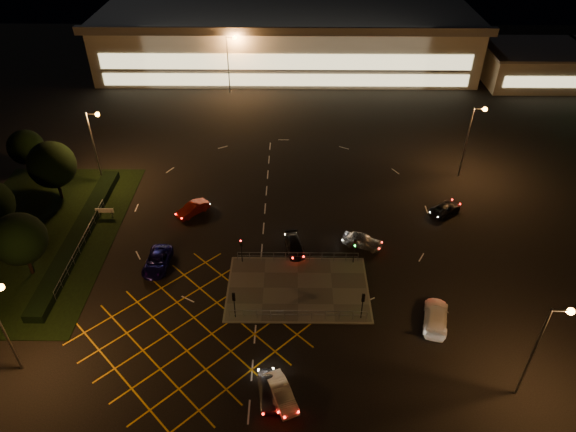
{
  "coord_description": "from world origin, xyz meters",
  "views": [
    {
      "loc": [
        1.39,
        -39.66,
        37.07
      ],
      "look_at": [
        0.89,
        7.77,
        2.0
      ],
      "focal_mm": 32.0,
      "sensor_mm": 36.0,
      "label": 1
    }
  ],
  "objects_px": {
    "signal_sw": "(234,300)",
    "car_far_dkgrey": "(294,246)",
    "signal_nw": "(241,245)",
    "car_east_grey": "(445,208)",
    "car_left_blue": "(157,261)",
    "signal_se": "(363,301)",
    "signal_ne": "(355,246)",
    "car_near_silver": "(268,390)",
    "car_queue_white": "(281,393)",
    "car_right_silver": "(362,240)",
    "car_approach_white": "(436,317)",
    "car_circ_red": "(193,209)"
  },
  "relations": [
    {
      "from": "car_left_blue",
      "to": "signal_sw",
      "type": "bearing_deg",
      "value": -36.46
    },
    {
      "from": "signal_sw",
      "to": "car_east_grey",
      "type": "distance_m",
      "value": 29.75
    },
    {
      "from": "car_right_silver",
      "to": "car_approach_white",
      "type": "height_order",
      "value": "car_approach_white"
    },
    {
      "from": "car_far_dkgrey",
      "to": "car_right_silver",
      "type": "bearing_deg",
      "value": -5.55
    },
    {
      "from": "signal_ne",
      "to": "car_right_silver",
      "type": "relative_size",
      "value": 0.7
    },
    {
      "from": "signal_se",
      "to": "car_left_blue",
      "type": "height_order",
      "value": "signal_se"
    },
    {
      "from": "car_near_silver",
      "to": "car_right_silver",
      "type": "height_order",
      "value": "car_right_silver"
    },
    {
      "from": "car_right_silver",
      "to": "signal_ne",
      "type": "bearing_deg",
      "value": 178.47
    },
    {
      "from": "signal_nw",
      "to": "car_far_dkgrey",
      "type": "relative_size",
      "value": 0.73
    },
    {
      "from": "signal_sw",
      "to": "car_queue_white",
      "type": "xyz_separation_m",
      "value": [
        4.58,
        -8.74,
        -1.66
      ]
    },
    {
      "from": "signal_sw",
      "to": "car_approach_white",
      "type": "height_order",
      "value": "signal_sw"
    },
    {
      "from": "signal_nw",
      "to": "car_queue_white",
      "type": "height_order",
      "value": "signal_nw"
    },
    {
      "from": "signal_ne",
      "to": "car_right_silver",
      "type": "distance_m",
      "value": 3.56
    },
    {
      "from": "car_left_blue",
      "to": "car_far_dkgrey",
      "type": "xyz_separation_m",
      "value": [
        14.61,
        2.85,
        -0.1
      ]
    },
    {
      "from": "signal_ne",
      "to": "car_left_blue",
      "type": "xyz_separation_m",
      "value": [
        -20.98,
        -0.74,
        -1.64
      ]
    },
    {
      "from": "signal_nw",
      "to": "car_east_grey",
      "type": "height_order",
      "value": "signal_nw"
    },
    {
      "from": "car_left_blue",
      "to": "car_approach_white",
      "type": "distance_m",
      "value": 28.97
    },
    {
      "from": "signal_ne",
      "to": "car_circ_red",
      "type": "height_order",
      "value": "signal_ne"
    },
    {
      "from": "signal_se",
      "to": "car_far_dkgrey",
      "type": "bearing_deg",
      "value": -57.72
    },
    {
      "from": "signal_sw",
      "to": "car_far_dkgrey",
      "type": "relative_size",
      "value": 0.73
    },
    {
      "from": "car_circ_red",
      "to": "car_near_silver",
      "type": "bearing_deg",
      "value": -24.48
    },
    {
      "from": "signal_se",
      "to": "car_right_silver",
      "type": "distance_m",
      "value": 11.1
    },
    {
      "from": "signal_se",
      "to": "car_near_silver",
      "type": "distance_m",
      "value": 12.12
    },
    {
      "from": "car_approach_white",
      "to": "car_queue_white",
      "type": "bearing_deg",
      "value": 44.72
    },
    {
      "from": "signal_sw",
      "to": "car_queue_white",
      "type": "distance_m",
      "value": 10.01
    },
    {
      "from": "car_far_dkgrey",
      "to": "car_circ_red",
      "type": "bearing_deg",
      "value": 139.66
    },
    {
      "from": "signal_sw",
      "to": "signal_ne",
      "type": "bearing_deg",
      "value": -146.35
    },
    {
      "from": "car_near_silver",
      "to": "car_approach_white",
      "type": "distance_m",
      "value": 17.45
    },
    {
      "from": "signal_ne",
      "to": "car_right_silver",
      "type": "bearing_deg",
      "value": 66.98
    },
    {
      "from": "car_circ_red",
      "to": "signal_ne",
      "type": "bearing_deg",
      "value": 18.17
    },
    {
      "from": "car_approach_white",
      "to": "signal_nw",
      "type": "bearing_deg",
      "value": -9.26
    },
    {
      "from": "signal_se",
      "to": "signal_ne",
      "type": "distance_m",
      "value": 7.99
    },
    {
      "from": "signal_se",
      "to": "car_queue_white",
      "type": "xyz_separation_m",
      "value": [
        -7.42,
        -8.74,
        -1.66
      ]
    },
    {
      "from": "car_near_silver",
      "to": "car_left_blue",
      "type": "relative_size",
      "value": 0.77
    },
    {
      "from": "signal_ne",
      "to": "car_right_silver",
      "type": "xyz_separation_m",
      "value": [
        1.24,
        2.93,
        -1.6
      ]
    },
    {
      "from": "signal_sw",
      "to": "car_east_grey",
      "type": "bearing_deg",
      "value": -144.12
    },
    {
      "from": "signal_sw",
      "to": "car_east_grey",
      "type": "xyz_separation_m",
      "value": [
        24.07,
        17.41,
        -1.75
      ]
    },
    {
      "from": "car_east_grey",
      "to": "car_far_dkgrey",
      "type": "bearing_deg",
      "value": 73.32
    },
    {
      "from": "car_near_silver",
      "to": "car_east_grey",
      "type": "xyz_separation_m",
      "value": [
        20.57,
        25.88,
        -0.07
      ]
    },
    {
      "from": "car_near_silver",
      "to": "car_right_silver",
      "type": "xyz_separation_m",
      "value": [
        9.75,
        19.38,
        0.08
      ]
    },
    {
      "from": "signal_se",
      "to": "car_right_silver",
      "type": "relative_size",
      "value": 0.7
    },
    {
      "from": "car_circ_red",
      "to": "car_approach_white",
      "type": "distance_m",
      "value": 30.96
    },
    {
      "from": "signal_sw",
      "to": "car_left_blue",
      "type": "relative_size",
      "value": 0.61
    },
    {
      "from": "signal_ne",
      "to": "car_east_grey",
      "type": "relative_size",
      "value": 0.71
    },
    {
      "from": "signal_ne",
      "to": "car_left_blue",
      "type": "relative_size",
      "value": 0.61
    },
    {
      "from": "car_left_blue",
      "to": "car_right_silver",
      "type": "distance_m",
      "value": 22.53
    },
    {
      "from": "car_queue_white",
      "to": "car_left_blue",
      "type": "bearing_deg",
      "value": 106.52
    },
    {
      "from": "signal_se",
      "to": "car_near_silver",
      "type": "bearing_deg",
      "value": 44.87
    },
    {
      "from": "car_queue_white",
      "to": "car_near_silver",
      "type": "bearing_deg",
      "value": 142.0
    },
    {
      "from": "car_right_silver",
      "to": "car_east_grey",
      "type": "distance_m",
      "value": 12.62
    }
  ]
}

